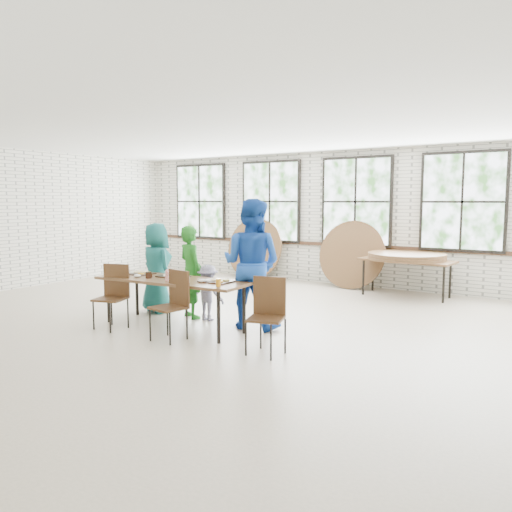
{
  "coord_description": "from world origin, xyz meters",
  "views": [
    {
      "loc": [
        4.15,
        -5.99,
        1.9
      ],
      "look_at": [
        0.0,
        0.4,
        1.05
      ],
      "focal_mm": 35.0,
      "sensor_mm": 36.0,
      "label": 1
    }
  ],
  "objects_px": {
    "chair_near_right": "(174,299)",
    "storage_table": "(406,262)",
    "chair_near_left": "(114,291)",
    "dining_table": "(173,282)"
  },
  "relations": [
    {
      "from": "chair_near_right",
      "to": "storage_table",
      "type": "distance_m",
      "value": 5.13
    },
    {
      "from": "chair_near_left",
      "to": "chair_near_right",
      "type": "relative_size",
      "value": 1.0
    },
    {
      "from": "chair_near_left",
      "to": "storage_table",
      "type": "relative_size",
      "value": 0.51
    },
    {
      "from": "dining_table",
      "to": "chair_near_left",
      "type": "height_order",
      "value": "chair_near_left"
    },
    {
      "from": "chair_near_right",
      "to": "storage_table",
      "type": "height_order",
      "value": "chair_near_right"
    },
    {
      "from": "dining_table",
      "to": "chair_near_left",
      "type": "relative_size",
      "value": 2.58
    },
    {
      "from": "chair_near_left",
      "to": "storage_table",
      "type": "distance_m",
      "value": 5.66
    },
    {
      "from": "chair_near_right",
      "to": "storage_table",
      "type": "relative_size",
      "value": 0.51
    },
    {
      "from": "chair_near_left",
      "to": "dining_table",
      "type": "bearing_deg",
      "value": 13.64
    },
    {
      "from": "storage_table",
      "to": "chair_near_right",
      "type": "bearing_deg",
      "value": -104.5
    }
  ]
}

